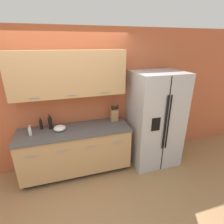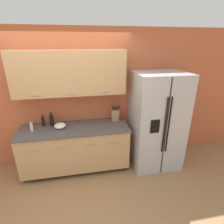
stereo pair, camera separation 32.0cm
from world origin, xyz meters
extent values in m
plane|color=#997047|center=(0.00, 0.00, 0.00)|extent=(14.00, 14.00, 0.00)
cube|color=#BC5B38|center=(0.00, 1.11, 1.30)|extent=(10.00, 0.05, 2.60)
cube|color=tan|center=(0.16, 0.93, 1.85)|extent=(1.90, 0.32, 0.75)
cylinder|color=#99999E|center=(-0.41, 0.76, 1.53)|extent=(0.16, 0.01, 0.01)
cylinder|color=#99999E|center=(0.16, 0.76, 1.53)|extent=(0.16, 0.01, 0.01)
cylinder|color=#99999E|center=(0.73, 0.76, 1.53)|extent=(0.16, 0.01, 0.01)
cube|color=black|center=(0.16, 0.81, 0.04)|extent=(1.91, 0.54, 0.09)
cube|color=tan|center=(0.16, 0.77, 0.48)|extent=(1.95, 0.62, 0.77)
cube|color=#4C4C4C|center=(0.16, 0.76, 0.88)|extent=(1.98, 0.64, 0.03)
cylinder|color=#99999E|center=(-0.55, 0.45, 0.69)|extent=(0.20, 0.01, 0.01)
cylinder|color=#99999E|center=(-0.08, 0.45, 0.69)|extent=(0.20, 0.01, 0.01)
cylinder|color=#99999E|center=(0.39, 0.45, 0.69)|extent=(0.20, 0.01, 0.01)
cylinder|color=#99999E|center=(0.86, 0.45, 0.69)|extent=(0.20, 0.01, 0.01)
cube|color=#B2B2B5|center=(1.71, 0.69, 0.93)|extent=(0.92, 0.78, 1.85)
cube|color=black|center=(1.71, 0.30, 0.93)|extent=(0.01, 0.01, 1.82)
cylinder|color=black|center=(1.68, 0.28, 1.02)|extent=(0.02, 0.02, 1.02)
cylinder|color=black|center=(1.75, 0.28, 1.02)|extent=(0.02, 0.02, 1.02)
cube|color=black|center=(1.50, 0.30, 1.02)|extent=(0.16, 0.01, 0.24)
cube|color=#A87A4C|center=(0.95, 0.92, 1.01)|extent=(0.14, 0.11, 0.23)
cylinder|color=black|center=(0.91, 0.94, 1.17)|extent=(0.02, 0.03, 0.09)
cylinder|color=black|center=(0.91, 0.91, 1.16)|extent=(0.02, 0.03, 0.08)
cylinder|color=black|center=(0.95, 0.94, 1.16)|extent=(0.02, 0.03, 0.07)
cylinder|color=black|center=(0.95, 0.91, 1.16)|extent=(0.02, 0.03, 0.07)
cylinder|color=black|center=(0.98, 0.94, 1.16)|extent=(0.02, 0.03, 0.07)
cylinder|color=black|center=(0.98, 0.91, 1.16)|extent=(0.01, 0.03, 0.06)
cylinder|color=black|center=(1.02, 0.94, 1.17)|extent=(0.02, 0.04, 0.09)
cylinder|color=black|center=(-0.24, 0.93, 0.99)|extent=(0.07, 0.07, 0.19)
sphere|color=black|center=(-0.24, 0.93, 1.09)|extent=(0.07, 0.07, 0.07)
cylinder|color=black|center=(-0.24, 0.93, 1.11)|extent=(0.02, 0.02, 0.06)
cylinder|color=black|center=(-0.24, 0.93, 1.15)|extent=(0.03, 0.03, 0.02)
cylinder|color=silver|center=(-0.56, 0.77, 0.96)|extent=(0.05, 0.05, 0.14)
cylinder|color=#B2B2B5|center=(-0.56, 0.77, 1.05)|extent=(0.02, 0.02, 0.04)
cylinder|color=#B2B2B5|center=(-0.55, 0.77, 1.07)|extent=(0.03, 0.01, 0.01)
cylinder|color=black|center=(-0.40, 0.95, 0.97)|extent=(0.05, 0.05, 0.15)
sphere|color=black|center=(-0.40, 0.95, 1.06)|extent=(0.05, 0.05, 0.05)
cylinder|color=black|center=(-0.40, 0.95, 1.07)|extent=(0.02, 0.02, 0.05)
cylinder|color=black|center=(-0.40, 0.95, 1.11)|extent=(0.02, 0.02, 0.01)
ellipsoid|color=white|center=(-0.09, 0.79, 0.94)|extent=(0.21, 0.21, 0.09)
camera|label=1|loc=(-0.01, -2.09, 2.32)|focal=28.00mm
camera|label=2|loc=(0.31, -2.16, 2.32)|focal=28.00mm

